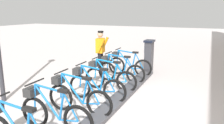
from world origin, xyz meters
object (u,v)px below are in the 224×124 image
object	(u,v)px
bike_docked_3	(94,85)
bike_docked_5	(52,112)
bike_docked_4	(76,96)
worker_near_rack	(101,50)
bike_docked_0	(128,64)
bike_docked_1	(119,70)
payment_kiosk	(149,55)
bike_docked_2	(108,77)

from	to	relation	value
bike_docked_3	bike_docked_5	distance (m)	1.78
bike_docked_5	bike_docked_4	bearing A→B (deg)	-90.00
bike_docked_4	worker_near_rack	bearing A→B (deg)	-72.37
bike_docked_0	bike_docked_1	world-z (taller)	same
payment_kiosk	bike_docked_5	size ratio (longest dim) A/B	0.74
bike_docked_4	bike_docked_1	bearing A→B (deg)	-90.00
bike_docked_4	payment_kiosk	bearing A→B (deg)	-97.28
payment_kiosk	bike_docked_2	size ratio (longest dim) A/B	0.74
bike_docked_1	bike_docked_4	size ratio (longest dim) A/B	1.00
bike_docked_1	bike_docked_3	world-z (taller)	same
bike_docked_3	bike_docked_5	xyz separation A→B (m)	(0.00, 1.78, 0.00)
bike_docked_1	bike_docked_5	bearing A→B (deg)	90.00
bike_docked_1	bike_docked_3	size ratio (longest dim) A/B	1.00
bike_docked_0	bike_docked_4	size ratio (longest dim) A/B	1.00
bike_docked_5	bike_docked_2	bearing A→B (deg)	-90.00
bike_docked_3	worker_near_rack	world-z (taller)	worker_near_rack
payment_kiosk	bike_docked_2	world-z (taller)	payment_kiosk
bike_docked_0	bike_docked_2	xyz separation A→B (m)	(0.00, 1.78, 0.00)
bike_docked_5	payment_kiosk	bearing A→B (deg)	-96.08
bike_docked_3	bike_docked_0	bearing A→B (deg)	-90.00
bike_docked_2	bike_docked_4	bearing A→B (deg)	90.00
bike_docked_5	bike_docked_3	bearing A→B (deg)	-90.00
bike_docked_0	bike_docked_4	xyz separation A→B (m)	(0.00, 3.55, 0.00)
bike_docked_0	bike_docked_3	size ratio (longest dim) A/B	1.00
bike_docked_4	bike_docked_3	bearing A→B (deg)	-90.00
bike_docked_1	bike_docked_5	world-z (taller)	same
bike_docked_1	worker_near_rack	world-z (taller)	worker_near_rack
bike_docked_1	bike_docked_4	world-z (taller)	same
bike_docked_0	bike_docked_3	world-z (taller)	same
bike_docked_0	bike_docked_1	distance (m)	0.89
bike_docked_1	bike_docked_2	bearing A→B (deg)	90.00
bike_docked_0	bike_docked_3	bearing A→B (deg)	90.00
bike_docked_2	bike_docked_4	size ratio (longest dim) A/B	1.00
worker_near_rack	bike_docked_2	bearing A→B (deg)	123.10
payment_kiosk	bike_docked_3	bearing A→B (deg)	80.95
payment_kiosk	bike_docked_2	distance (m)	2.77
bike_docked_4	worker_near_rack	size ratio (longest dim) A/B	1.04
bike_docked_2	bike_docked_5	bearing A→B (deg)	90.00
bike_docked_5	bike_docked_1	bearing A→B (deg)	-90.00
worker_near_rack	bike_docked_4	bearing A→B (deg)	107.63
bike_docked_0	worker_near_rack	xyz separation A→B (m)	(1.10, 0.09, 0.48)
bike_docked_0	bike_docked_5	size ratio (longest dim) A/B	1.00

